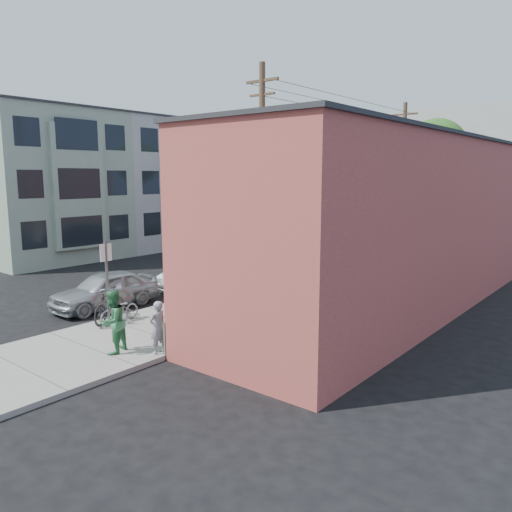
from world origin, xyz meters
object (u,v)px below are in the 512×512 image
Objects in this scene: tree_leafy_far at (435,151)px; parking_meter_near at (212,274)px; car_4 at (367,237)px; utility_pole_near at (261,170)px; bus at (369,216)px; patio_chair_b at (218,319)px; cyclist at (216,286)px; tree_leafy_mid at (375,157)px; patron_grey at (158,327)px; tree_bare at (306,211)px; car_0 at (105,290)px; patron_green at (113,322)px; patio_chair_a at (196,326)px; parked_bike_a at (110,305)px; parking_meter_far at (310,253)px; car_1 at (199,275)px; car_3 at (327,245)px; sign_post at (107,273)px; car_2 at (272,259)px; parked_bike_b at (120,310)px.

parking_meter_near is at bearing -91.29° from tree_leafy_far.
utility_pole_near is at bearing -78.99° from car_4.
bus reaches higher than parking_meter_near.
cyclist is at bearing 130.85° from patio_chair_b.
utility_pole_near is 1.24× the size of tree_leafy_mid.
tree_leafy_far reaches higher than parking_meter_near.
patron_grey is 0.33× the size of car_4.
tree_bare is at bearing -90.00° from tree_leafy_far.
patron_green is at bearing -29.98° from car_0.
parked_bike_a reaches higher than patio_chair_a.
parked_bike_a is 0.17× the size of bus.
parking_meter_far is (0.00, 7.68, 0.00)m from parking_meter_near.
car_1 is at bearing 156.36° from parking_meter_near.
patron_green is 5.74m from car_0.
tree_bare is 6.43m from car_3.
sign_post reaches higher than car_4.
sign_post is at bearing -29.73° from car_0.
parking_meter_far is at bearing 90.00° from parking_meter_near.
patio_chair_a is 0.18× the size of car_2.
car_0 is (-2.14, 1.29, -0.02)m from parked_bike_a.
car_4 is (-1.65, 22.86, -1.07)m from sign_post.
car_1 is at bearing -121.86° from utility_pole_near.
tree_leafy_mid is 5.05× the size of cyclist.
tree_leafy_mid is 9.88m from car_2.
patio_chair_b reaches higher than parked_bike_b.
patio_chair_b is 3.98m from parked_bike_a.
car_1 is 0.83× the size of car_2.
car_4 reaches higher than patio_chair_a.
car_4 is at bearing 89.76° from parked_bike_b.
parked_bike_b is at bearing -22.27° from car_0.
car_2 is at bearing 114.71° from patio_chair_b.
patio_chair_b is at bearing -44.07° from parking_meter_near.
bus is (-6.10, 19.54, -1.77)m from tree_bare.
patron_green reaches higher than car_1.
car_2 reaches higher than patio_chair_b.
car_3 reaches higher than patio_chair_b.
patron_green is (-0.98, -2.31, 0.47)m from patio_chair_a.
parking_meter_far is 7.20m from car_1.
parking_meter_near reaches higher than patio_chair_b.
patron_green is at bearing -58.08° from parked_bike_a.
parked_bike_b is (0.48, 0.12, -1.25)m from sign_post.
patron_grey is at bearing -92.95° from patio_chair_b.
patron_green reaches higher than patron_grey.
parked_bike_a is 0.49× the size of car_1.
patio_chair_a is (3.38, -11.13, -2.78)m from tree_bare.
patron_grey is (0.02, -1.52, 0.32)m from patio_chair_a.
car_2 is at bearing -173.61° from tree_bare.
parked_bike_a is at bearing -85.76° from car_2.
sign_post is at bearing -105.69° from patron_grey.
car_1 is 16.96m from car_4.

